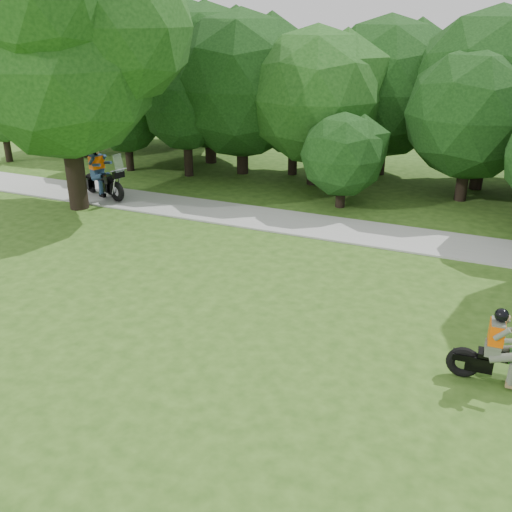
% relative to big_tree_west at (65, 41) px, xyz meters
% --- Properties ---
extents(ground, '(100.00, 100.00, 0.00)m').
position_rel_big_tree_west_xyz_m(ground, '(10.54, -6.85, -5.76)').
color(ground, '#2C4F16').
rests_on(ground, ground).
extents(walkway, '(60.00, 2.20, 0.06)m').
position_rel_big_tree_west_xyz_m(walkway, '(10.54, 1.15, -5.73)').
color(walkway, '#9F9F9A').
rests_on(walkway, ground).
extents(tree_line, '(39.85, 12.55, 7.78)m').
position_rel_big_tree_west_xyz_m(tree_line, '(11.23, 7.90, -2.11)').
color(tree_line, black).
rests_on(tree_line, ground).
extents(big_tree_west, '(8.64, 6.56, 9.96)m').
position_rel_big_tree_west_xyz_m(big_tree_west, '(0.00, 0.00, 0.00)').
color(big_tree_west, black).
rests_on(big_tree_west, ground).
extents(chopper_motorcycle, '(2.24, 0.60, 1.60)m').
position_rel_big_tree_west_xyz_m(chopper_motorcycle, '(14.59, -5.87, -5.16)').
color(chopper_motorcycle, black).
rests_on(chopper_motorcycle, ground).
extents(touring_motorcycle, '(2.44, 1.34, 1.91)m').
position_rel_big_tree_west_xyz_m(touring_motorcycle, '(0.02, 1.02, -5.00)').
color(touring_motorcycle, black).
rests_on(touring_motorcycle, walkway).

